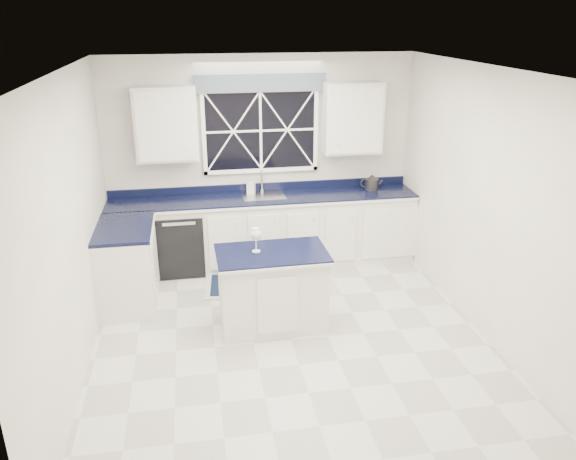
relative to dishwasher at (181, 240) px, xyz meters
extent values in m
plane|color=silver|center=(1.10, -1.95, -0.41)|extent=(4.50, 4.50, 0.00)
cube|color=white|center=(1.10, 0.30, 0.94)|extent=(4.00, 0.10, 2.70)
cube|color=silver|center=(1.10, 0.00, 0.04)|extent=(3.98, 0.60, 0.90)
cube|color=silver|center=(-0.60, -0.80, 0.04)|extent=(0.60, 1.00, 0.90)
cube|color=black|center=(1.10, 0.00, 0.51)|extent=(3.98, 0.64, 0.04)
cube|color=black|center=(0.00, 0.00, 0.00)|extent=(0.60, 0.58, 0.82)
cube|color=black|center=(1.10, 0.27, 1.34)|extent=(1.40, 0.02, 1.00)
cube|color=slate|center=(1.10, 0.21, 1.94)|extent=(1.65, 0.04, 0.22)
cube|color=silver|center=(-0.07, 0.13, 1.49)|extent=(0.75, 0.34, 0.90)
cube|color=silver|center=(2.28, 0.13, 1.49)|extent=(0.75, 0.34, 0.90)
cylinder|color=#AFAFB1|center=(1.10, 0.22, 0.55)|extent=(0.05, 0.05, 0.04)
cylinder|color=#AFAFB1|center=(1.10, 0.22, 0.69)|extent=(0.02, 0.02, 0.28)
cylinder|color=#AFAFB1|center=(1.10, 0.13, 0.82)|extent=(0.02, 0.18, 0.02)
cube|color=silver|center=(0.96, -1.60, 0.00)|extent=(1.10, 0.66, 0.82)
cube|color=black|center=(0.96, -1.60, 0.43)|extent=(1.16, 0.71, 0.04)
cube|color=#B1B2AD|center=(0.92, -0.60, -0.40)|extent=(1.36, 0.90, 0.01)
cube|color=#101B36|center=(0.92, -0.60, -0.39)|extent=(1.21, 0.75, 0.01)
cylinder|color=#2B2B2D|center=(2.57, 0.07, 0.60)|extent=(0.23, 0.23, 0.15)
cone|color=#2B2B2D|center=(2.57, 0.07, 0.71)|extent=(0.19, 0.19, 0.06)
torus|color=#2B2B2D|center=(2.48, 0.10, 0.61)|extent=(0.12, 0.06, 0.12)
cylinder|color=#2B2B2D|center=(2.67, 0.03, 0.62)|extent=(0.07, 0.04, 0.10)
cylinder|color=silver|center=(0.80, -1.56, 0.45)|extent=(0.09, 0.09, 0.01)
cylinder|color=silver|center=(0.80, -1.56, 0.52)|extent=(0.01, 0.01, 0.14)
ellipsoid|color=silver|center=(0.80, -1.56, 0.64)|extent=(0.11, 0.11, 0.14)
cylinder|color=#E8CB7B|center=(0.80, -1.56, 0.61)|extent=(0.09, 0.09, 0.06)
imported|color=silver|center=(0.95, 0.17, 0.64)|extent=(0.13, 0.13, 0.22)
camera|label=1|loc=(0.20, -6.87, 2.76)|focal=35.00mm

